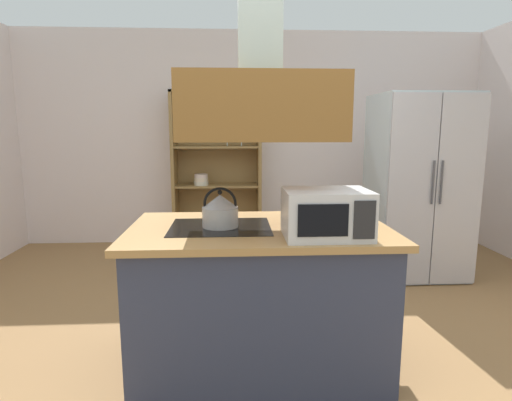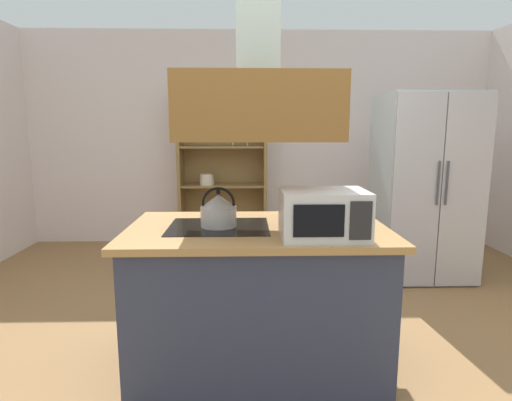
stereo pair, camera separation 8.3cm
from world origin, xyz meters
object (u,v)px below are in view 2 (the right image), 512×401
at_px(refrigerator, 424,187).
at_px(microwave, 324,214).
at_px(kettle, 218,210).
at_px(cutting_board, 317,221).
at_px(dish_cabinet, 223,178).

xyz_separation_m(refrigerator, microwave, (-1.36, -1.87, 0.12)).
xyz_separation_m(kettle, cutting_board, (0.61, 0.11, -0.09)).
bearing_deg(refrigerator, kettle, -140.35).
xyz_separation_m(cutting_board, microwave, (-0.03, -0.37, 0.12)).
bearing_deg(refrigerator, microwave, -125.96).
bearing_deg(cutting_board, dish_cabinet, 105.10).
relative_size(kettle, microwave, 0.52).
bearing_deg(dish_cabinet, cutting_board, -74.90).
height_order(refrigerator, cutting_board, refrigerator).
bearing_deg(cutting_board, microwave, -94.61).
distance_m(refrigerator, cutting_board, 2.00).
bearing_deg(cutting_board, kettle, -170.16).
height_order(refrigerator, kettle, refrigerator).
bearing_deg(kettle, cutting_board, 9.84).
relative_size(refrigerator, cutting_board, 5.35).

